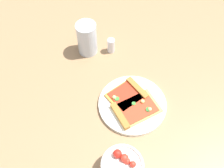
% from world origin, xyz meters
% --- Properties ---
extents(ground_plane, '(2.40, 2.40, 0.00)m').
position_xyz_m(ground_plane, '(0.00, 0.00, 0.00)').
color(ground_plane, '#93704C').
rests_on(ground_plane, ground).
extents(plate, '(0.23, 0.23, 0.01)m').
position_xyz_m(plate, '(0.04, -0.03, 0.01)').
color(plate, silver).
rests_on(plate, ground_plane).
extents(pizza_slice_near, '(0.17, 0.13, 0.02)m').
position_xyz_m(pizza_slice_near, '(0.03, -0.06, 0.02)').
color(pizza_slice_near, '#E5B256').
rests_on(pizza_slice_near, plate).
extents(pizza_slice_far, '(0.15, 0.14, 0.02)m').
position_xyz_m(pizza_slice_far, '(0.03, 0.00, 0.02)').
color(pizza_slice_far, gold).
rests_on(pizza_slice_far, plate).
extents(salad_bowl, '(0.12, 0.12, 0.09)m').
position_xyz_m(salad_bowl, '(-0.07, -0.24, 0.04)').
color(salad_bowl, white).
rests_on(salad_bowl, ground_plane).
extents(soda_glass, '(0.08, 0.08, 0.13)m').
position_xyz_m(soda_glass, '(-0.05, 0.26, 0.06)').
color(soda_glass, silver).
rests_on(soda_glass, ground_plane).
extents(pepper_shaker, '(0.03, 0.03, 0.07)m').
position_xyz_m(pepper_shaker, '(0.04, 0.23, 0.04)').
color(pepper_shaker, silver).
rests_on(pepper_shaker, ground_plane).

